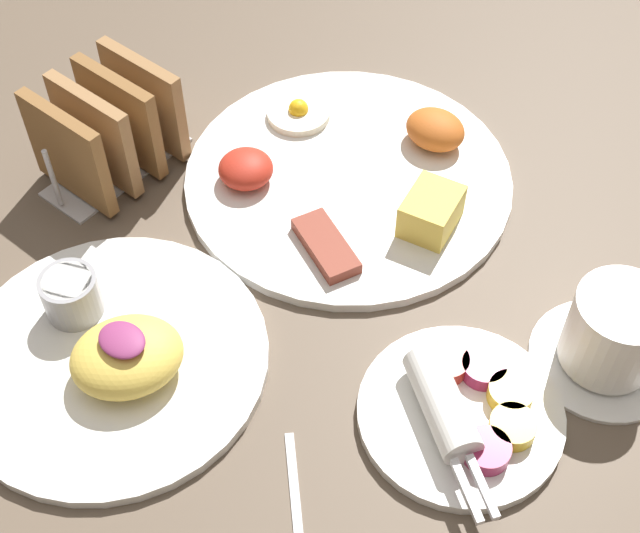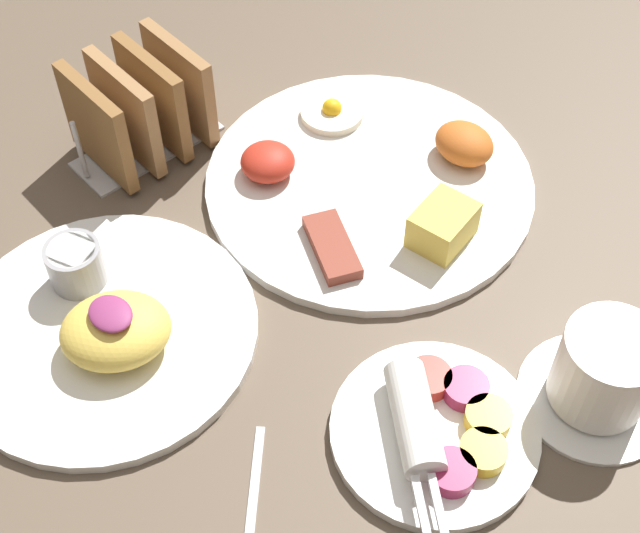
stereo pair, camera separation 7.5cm
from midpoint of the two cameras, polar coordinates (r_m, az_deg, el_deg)
ground_plane at (r=0.78m, az=-1.70°, el=-1.37°), size 3.00×3.00×0.00m
plate_breakfast at (r=0.85m, az=5.96°, el=5.37°), size 0.31×0.31×0.05m
plate_condiments at (r=0.70m, az=10.53°, el=-10.34°), size 0.16×0.16×0.04m
plate_foreground at (r=0.75m, az=-10.82°, el=-3.80°), size 0.26×0.26×0.06m
toast_rack at (r=0.88m, az=-9.00°, el=9.77°), size 0.10×0.15×0.10m
coffee_cup at (r=0.73m, az=20.56°, el=-6.64°), size 0.12×0.12×0.08m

